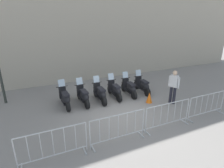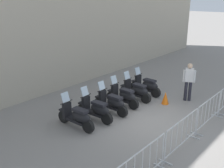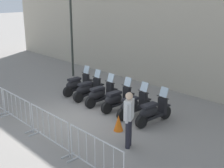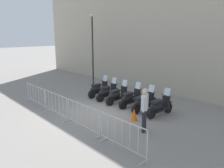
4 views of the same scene
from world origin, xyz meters
name	(u,v)px [view 2 (image 2 of 4)]	position (x,y,z in m)	size (l,w,h in m)	color
ground_plane	(154,122)	(0.00, 0.00, 0.00)	(120.00, 120.00, 0.00)	gray
motorcycle_0	(77,117)	(-1.99, 2.10, 0.45)	(0.56, 1.73, 1.24)	black
motorcycle_1	(96,109)	(-1.12, 1.92, 0.45)	(0.56, 1.73, 1.24)	black
motorcycle_2	(112,103)	(-0.25, 1.77, 0.45)	(0.60, 1.72, 1.24)	black
motorcycle_3	(124,96)	(0.64, 1.77, 0.45)	(0.62, 1.72, 1.24)	black
motorcycle_4	(136,91)	(1.52, 1.65, 0.45)	(0.63, 1.72, 1.24)	black
motorcycle_5	(147,85)	(2.40, 1.58, 0.45)	(0.65, 1.72, 1.24)	black
barrier_segment_0	(142,167)	(-3.37, -1.26, 0.52)	(2.04, 0.65, 1.07)	#B2B5B7
barrier_segment_1	(182,134)	(-1.24, -1.49, 0.52)	(2.04, 0.65, 1.07)	#B2B5B7
barrier_segment_2	(209,112)	(0.88, -1.73, 0.52)	(2.04, 0.65, 1.07)	#B2B5B7
officer_near_row_end	(189,80)	(2.78, -0.29, 0.98)	(0.34, 0.52, 1.73)	#23232D
traffic_cone	(165,98)	(1.85, 0.37, 0.28)	(0.32, 0.32, 0.55)	orange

